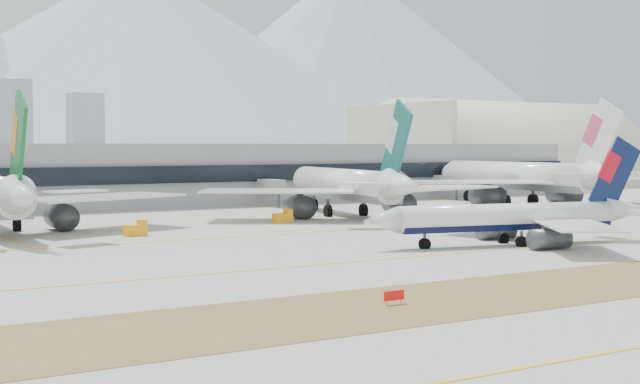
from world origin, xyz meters
TOP-DOWN VIEW (x-y plane):
  - ground at (0.00, 0.00)m, footprint 3000.00×3000.00m
  - taxiing_airliner at (30.68, -1.45)m, footprint 47.81×41.00m
  - widebody_cathay at (38.15, 54.90)m, footprint 63.90×63.37m
  - widebody_china_air at (92.52, 60.38)m, footprint 70.31×68.96m
  - terminal at (0.00, 114.84)m, footprint 280.00×43.10m
  - hangar at (154.56, 135.00)m, footprint 91.00×60.00m
  - hold_sign_left at (-14.20, -32.00)m, footprint 2.20×0.15m
  - gse_b at (-12.53, 40.10)m, footprint 3.55×2.00m
  - gse_c at (19.52, 48.82)m, footprint 3.55×2.00m

SIDE VIEW (x-z plane):
  - ground at x=0.00m, z-range 0.00..0.00m
  - hangar at x=154.56m, z-range -29.86..30.14m
  - hold_sign_left at x=-14.20m, z-range 0.20..1.55m
  - gse_b at x=-12.53m, z-range -0.25..2.35m
  - gse_c at x=19.52m, z-range -0.25..2.35m
  - taxiing_airliner at x=30.68m, z-range -4.19..11.99m
  - widebody_cathay at x=38.15m, z-range -5.43..17.75m
  - widebody_china_air at x=92.52m, z-range -5.88..19.24m
  - terminal at x=0.00m, z-range 0.00..15.00m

